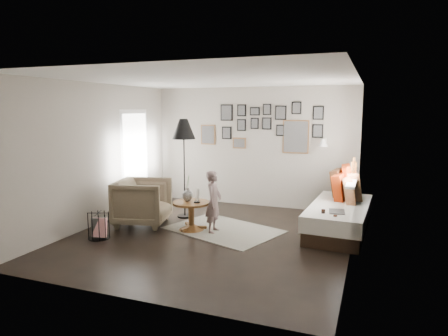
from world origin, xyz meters
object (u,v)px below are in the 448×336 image
at_px(floor_lamp, 184,133).
at_px(magazine_basket, 99,226).
at_px(daybed, 340,212).
at_px(demijohn_small, 334,235).
at_px(vase, 187,193).
at_px(demijohn_large, 323,230).
at_px(armchair, 143,202).
at_px(pedestal_table, 191,217).
at_px(child, 214,202).

bearing_deg(floor_lamp, magazine_basket, -113.57).
height_order(floor_lamp, magazine_basket, floor_lamp).
relative_size(daybed, demijohn_small, 4.45).
xyz_separation_m(daybed, floor_lamp, (-2.96, -0.17, 1.34)).
bearing_deg(magazine_basket, floor_lamp, 66.43).
xyz_separation_m(vase, daybed, (2.54, 0.89, -0.32)).
height_order(vase, demijohn_small, vase).
xyz_separation_m(demijohn_large, demijohn_small, (0.20, -0.12, -0.02)).
height_order(daybed, demijohn_large, daybed).
distance_m(daybed, demijohn_small, 0.95).
bearing_deg(demijohn_small, armchair, 179.48).
distance_m(daybed, armchair, 3.57).
distance_m(vase, armchair, 0.94).
height_order(pedestal_table, armchair, armchair).
relative_size(daybed, demijohn_large, 4.05).
height_order(daybed, armchair, daybed).
bearing_deg(armchair, floor_lamp, -47.81).
relative_size(floor_lamp, child, 1.80).
bearing_deg(armchair, child, -102.95).
bearing_deg(armchair, demijohn_large, -102.22).
distance_m(daybed, demijohn_large, 0.85).
xyz_separation_m(armchair, magazine_basket, (-0.25, -0.97, -0.21)).
relative_size(magazine_basket, child, 0.41).
bearing_deg(floor_lamp, demijohn_large, -13.22).
bearing_deg(armchair, pedestal_table, -104.38).
height_order(armchair, floor_lamp, floor_lamp).
bearing_deg(vase, demijohn_small, -0.93).
distance_m(magazine_basket, demijohn_small, 3.81).
bearing_deg(magazine_basket, vase, 40.02).
distance_m(demijohn_large, child, 1.88).
bearing_deg(child, vase, 88.59).
relative_size(vase, armchair, 0.50).
bearing_deg(pedestal_table, demijohn_large, 2.51).
bearing_deg(pedestal_table, floor_lamp, 123.73).
height_order(floor_lamp, demijohn_small, floor_lamp).
height_order(armchair, demijohn_large, armchair).
relative_size(daybed, child, 2.09).
bearing_deg(demijohn_large, child, -177.88).
distance_m(armchair, child, 1.41).
xyz_separation_m(magazine_basket, child, (1.66, 0.99, 0.33)).
bearing_deg(child, demijohn_large, -90.54).
xyz_separation_m(vase, magazine_basket, (-1.16, -0.98, -0.44)).
bearing_deg(child, pedestal_table, 91.59).
bearing_deg(vase, magazine_basket, -139.98).
bearing_deg(demijohn_small, daybed, 89.87).
bearing_deg(demijohn_large, vase, -178.07).
relative_size(armchair, demijohn_large, 1.67).
height_order(pedestal_table, demijohn_large, demijohn_large).
bearing_deg(floor_lamp, pedestal_table, -56.27).
bearing_deg(pedestal_table, armchair, 179.39).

